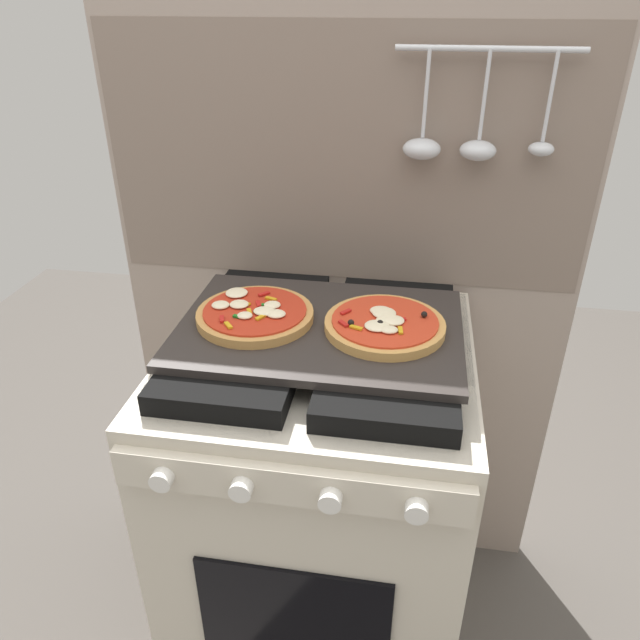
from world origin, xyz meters
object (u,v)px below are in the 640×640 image
(baking_tray, at_px, (320,328))
(pizza_right, at_px, (385,325))
(stove, at_px, (320,501))
(pizza_left, at_px, (255,313))

(baking_tray, distance_m, pizza_right, 0.13)
(stove, height_order, pizza_right, pizza_right)
(stove, height_order, baking_tray, baking_tray)
(baking_tray, distance_m, pizza_left, 0.13)
(baking_tray, bearing_deg, pizza_right, -1.34)
(stove, relative_size, pizza_right, 3.96)
(pizza_right, bearing_deg, baking_tray, 178.66)
(pizza_left, xyz_separation_m, pizza_right, (0.25, -0.01, 0.00))
(baking_tray, xyz_separation_m, pizza_left, (-0.13, 0.00, 0.02))
(stove, bearing_deg, pizza_left, 177.22)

